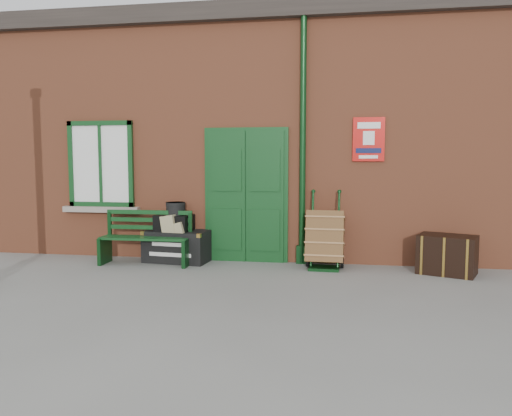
% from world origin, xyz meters
% --- Properties ---
extents(ground, '(80.00, 80.00, 0.00)m').
position_xyz_m(ground, '(0.00, 0.00, 0.00)').
color(ground, gray).
rests_on(ground, ground).
extents(station_building, '(10.30, 4.30, 4.36)m').
position_xyz_m(station_building, '(-0.00, 3.49, 2.16)').
color(station_building, '#A75636').
rests_on(station_building, ground).
extents(bench, '(1.49, 0.48, 0.92)m').
position_xyz_m(bench, '(-1.89, 0.98, 0.46)').
color(bench, '#103D18').
rests_on(bench, ground).
extents(houdini_trunk, '(1.12, 0.69, 0.53)m').
position_xyz_m(houdini_trunk, '(-1.45, 1.25, 0.27)').
color(houdini_trunk, black).
rests_on(houdini_trunk, ground).
extents(strongbox, '(0.63, 0.48, 0.27)m').
position_xyz_m(strongbox, '(-1.50, 1.25, 0.67)').
color(strongbox, black).
rests_on(strongbox, houdini_trunk).
extents(hatbox, '(0.35, 0.35, 0.21)m').
position_xyz_m(hatbox, '(-1.47, 1.25, 0.90)').
color(hatbox, black).
rests_on(hatbox, strongbox).
extents(suitcase_back, '(0.42, 0.61, 0.82)m').
position_xyz_m(suitcase_back, '(-1.45, 1.25, 0.41)').
color(suitcase_back, tan).
rests_on(suitcase_back, ground).
extents(suitcase_front, '(0.44, 0.56, 0.71)m').
position_xyz_m(suitcase_front, '(-1.27, 1.20, 0.36)').
color(suitcase_front, tan).
rests_on(suitcase_front, ground).
extents(porter_trolley, '(0.61, 0.66, 1.22)m').
position_xyz_m(porter_trolley, '(1.04, 1.16, 0.47)').
color(porter_trolley, black).
rests_on(porter_trolley, ground).
extents(dark_trunk, '(0.96, 0.80, 0.59)m').
position_xyz_m(dark_trunk, '(2.87, 1.04, 0.30)').
color(dark_trunk, black).
rests_on(dark_trunk, ground).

